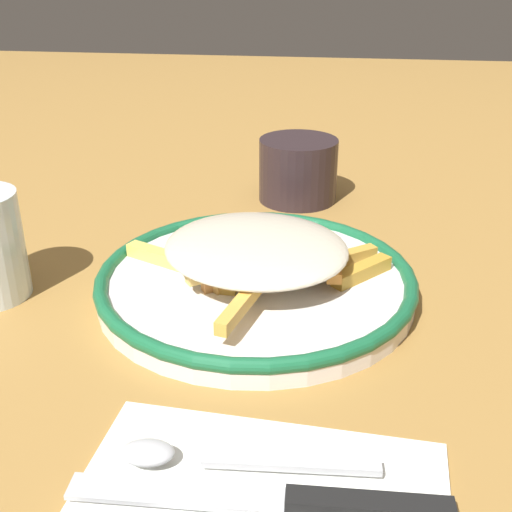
{
  "coord_description": "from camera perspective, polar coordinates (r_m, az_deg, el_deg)",
  "views": [
    {
      "loc": [
        -0.5,
        -0.06,
        0.28
      ],
      "look_at": [
        0.0,
        0.0,
        0.04
      ],
      "focal_mm": 45.79,
      "sensor_mm": 36.0,
      "label": 1
    }
  ],
  "objects": [
    {
      "name": "ground_plane",
      "position": [
        0.58,
        0.0,
        -3.38
      ],
      "size": [
        2.6,
        2.6,
        0.0
      ],
      "primitive_type": "plane",
      "color": "olive"
    },
    {
      "name": "plate",
      "position": [
        0.57,
        0.0,
        -2.27
      ],
      "size": [
        0.28,
        0.28,
        0.02
      ],
      "color": "silver",
      "rests_on": "ground_plane"
    },
    {
      "name": "fries_heap",
      "position": [
        0.56,
        -0.07,
        0.53
      ],
      "size": [
        0.22,
        0.24,
        0.04
      ],
      "color": "gold",
      "rests_on": "plate"
    },
    {
      "name": "napkin",
      "position": [
        0.38,
        0.12,
        -21.12
      ],
      "size": [
        0.16,
        0.22,
        0.01
      ],
      "primitive_type": "cube",
      "rotation": [
        0.0,
        0.0,
        -0.07
      ],
      "color": "white",
      "rests_on": "ground_plane"
    },
    {
      "name": "knife",
      "position": [
        0.38,
        3.19,
        -20.55
      ],
      "size": [
        0.02,
        0.21,
        0.01
      ],
      "color": "black",
      "rests_on": "napkin"
    },
    {
      "name": "spoon",
      "position": [
        0.4,
        -4.6,
        -17.08
      ],
      "size": [
        0.02,
        0.15,
        0.01
      ],
      "color": "silver",
      "rests_on": "napkin"
    },
    {
      "name": "coffee_mug",
      "position": [
        0.78,
        3.7,
        7.55
      ],
      "size": [
        0.12,
        0.09,
        0.07
      ],
      "color": "#2B2023",
      "rests_on": "ground_plane"
    }
  ]
}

